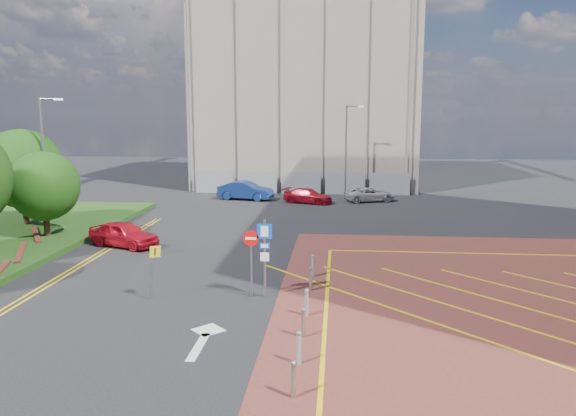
# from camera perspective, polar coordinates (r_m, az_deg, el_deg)

# --- Properties ---
(ground) EXTENTS (140.00, 140.00, 0.00)m
(ground) POSITION_cam_1_polar(r_m,az_deg,el_deg) (22.19, -3.98, -9.83)
(ground) COLOR black
(ground) RESTS_ON ground
(tree_c) EXTENTS (4.00, 4.00, 4.90)m
(tree_c) POSITION_cam_1_polar(r_m,az_deg,el_deg) (35.23, -23.54, 2.05)
(tree_c) COLOR #3D2B1C
(tree_c) RESTS_ON grass_bed
(tree_d) EXTENTS (5.00, 5.00, 6.08)m
(tree_d) POSITION_cam_1_polar(r_m,az_deg,el_deg) (39.23, -25.38, 3.62)
(tree_d) COLOR #3D2B1C
(tree_d) RESTS_ON grass_bed
(lamp_left_far) EXTENTS (1.53, 0.16, 8.00)m
(lamp_left_far) POSITION_cam_1_polar(r_m,az_deg,el_deg) (37.27, -23.48, 4.70)
(lamp_left_far) COLOR #9EA0A8
(lamp_left_far) RESTS_ON grass_bed
(lamp_back) EXTENTS (1.53, 0.16, 8.00)m
(lamp_back) POSITION_cam_1_polar(r_m,az_deg,el_deg) (48.73, 6.00, 6.11)
(lamp_back) COLOR #9EA0A8
(lamp_back) RESTS_ON ground
(sign_cluster) EXTENTS (1.17, 0.12, 3.20)m
(sign_cluster) POSITION_cam_1_polar(r_m,az_deg,el_deg) (22.51, -2.89, -4.34)
(sign_cluster) COLOR #9EA0A8
(sign_cluster) RESTS_ON ground
(warning_sign) EXTENTS (0.55, 0.37, 2.24)m
(warning_sign) POSITION_cam_1_polar(r_m,az_deg,el_deg) (22.93, -13.61, -5.70)
(warning_sign) COLOR #9EA0A8
(warning_sign) RESTS_ON ground
(bollard_row) EXTENTS (0.14, 11.14, 0.90)m
(bollard_row) POSITION_cam_1_polar(r_m,az_deg,el_deg) (20.23, 1.80, -10.38)
(bollard_row) COLOR #9EA0A8
(bollard_row) RESTS_ON forecourt
(construction_building) EXTENTS (21.20, 19.20, 22.00)m
(construction_building) POSITION_cam_1_polar(r_m,az_deg,el_deg) (60.82, 2.01, 13.14)
(construction_building) COLOR gray
(construction_building) RESTS_ON ground
(construction_fence) EXTENTS (21.60, 0.06, 2.00)m
(construction_fence) POSITION_cam_1_polar(r_m,az_deg,el_deg) (51.09, 2.45, 2.54)
(construction_fence) COLOR gray
(construction_fence) RESTS_ON ground
(car_red_left) EXTENTS (4.48, 3.11, 1.42)m
(car_red_left) POSITION_cam_1_polar(r_m,az_deg,el_deg) (32.56, -16.36, -2.55)
(car_red_left) COLOR red
(car_red_left) RESTS_ON ground
(car_blue_back) EXTENTS (4.94, 2.56, 1.55)m
(car_blue_back) POSITION_cam_1_polar(r_m,az_deg,el_deg) (47.94, -4.33, 1.77)
(car_blue_back) COLOR navy
(car_blue_back) RESTS_ON ground
(car_red_back) EXTENTS (4.42, 2.90, 1.19)m
(car_red_back) POSITION_cam_1_polar(r_m,az_deg,el_deg) (46.11, 2.03, 1.25)
(car_red_back) COLOR maroon
(car_red_back) RESTS_ON ground
(car_silver_back) EXTENTS (4.58, 3.12, 1.17)m
(car_silver_back) POSITION_cam_1_polar(r_m,az_deg,el_deg) (47.41, 8.31, 1.37)
(car_silver_back) COLOR silver
(car_silver_back) RESTS_ON ground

